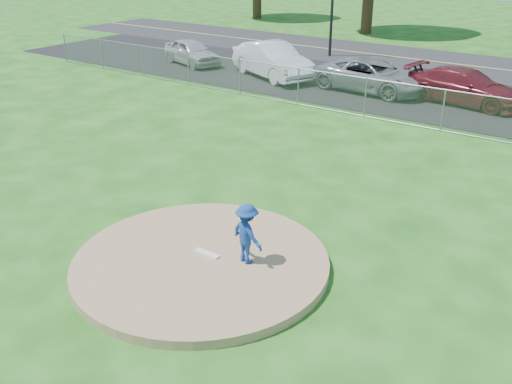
# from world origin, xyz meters

# --- Properties ---
(ground) EXTENTS (120.00, 120.00, 0.00)m
(ground) POSITION_xyz_m (0.00, 10.00, 0.00)
(ground) COLOR #185211
(ground) RESTS_ON ground
(pitchers_mound) EXTENTS (5.40, 5.40, 0.20)m
(pitchers_mound) POSITION_xyz_m (0.00, 0.00, 0.10)
(pitchers_mound) COLOR #967652
(pitchers_mound) RESTS_ON ground
(pitching_rubber) EXTENTS (0.60, 0.15, 0.04)m
(pitching_rubber) POSITION_xyz_m (0.00, 0.20, 0.22)
(pitching_rubber) COLOR white
(pitching_rubber) RESTS_ON pitchers_mound
(chain_link_fence) EXTENTS (40.00, 0.06, 1.50)m
(chain_link_fence) POSITION_xyz_m (0.00, 12.00, 0.75)
(chain_link_fence) COLOR gray
(chain_link_fence) RESTS_ON ground
(parking_lot) EXTENTS (50.00, 8.00, 0.01)m
(parking_lot) POSITION_xyz_m (0.00, 16.50, 0.01)
(parking_lot) COLOR black
(parking_lot) RESTS_ON ground
(street) EXTENTS (60.00, 7.00, 0.01)m
(street) POSITION_xyz_m (0.00, 24.00, 0.00)
(street) COLOR #242326
(street) RESTS_ON ground
(pitcher) EXTENTS (0.94, 0.69, 1.30)m
(pitcher) POSITION_xyz_m (0.86, 0.48, 0.85)
(pitcher) COLOR navy
(pitcher) RESTS_ON pitchers_mound
(traffic_cone) EXTENTS (0.41, 0.41, 0.79)m
(traffic_cone) POSITION_xyz_m (-5.10, 15.69, 0.41)
(traffic_cone) COLOR orange
(traffic_cone) RESTS_ON parking_lot
(parked_car_silver) EXTENTS (4.19, 2.65, 1.33)m
(parked_car_silver) POSITION_xyz_m (-13.94, 15.55, 0.67)
(parked_car_silver) COLOR #B4B4B9
(parked_car_silver) RESTS_ON parking_lot
(parked_car_white) EXTENTS (5.35, 3.67, 1.67)m
(parked_car_white) POSITION_xyz_m (-8.63, 15.50, 0.85)
(parked_car_white) COLOR white
(parked_car_white) RESTS_ON parking_lot
(parked_car_gray) EXTENTS (5.28, 2.79, 1.42)m
(parked_car_gray) POSITION_xyz_m (-3.47, 15.76, 0.72)
(parked_car_gray) COLOR gray
(parked_car_gray) RESTS_ON parking_lot
(parked_car_darkred) EXTENTS (5.13, 2.65, 1.42)m
(parked_car_darkred) POSITION_xyz_m (0.51, 16.14, 0.72)
(parked_car_darkred) COLOR maroon
(parked_car_darkred) RESTS_ON parking_lot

